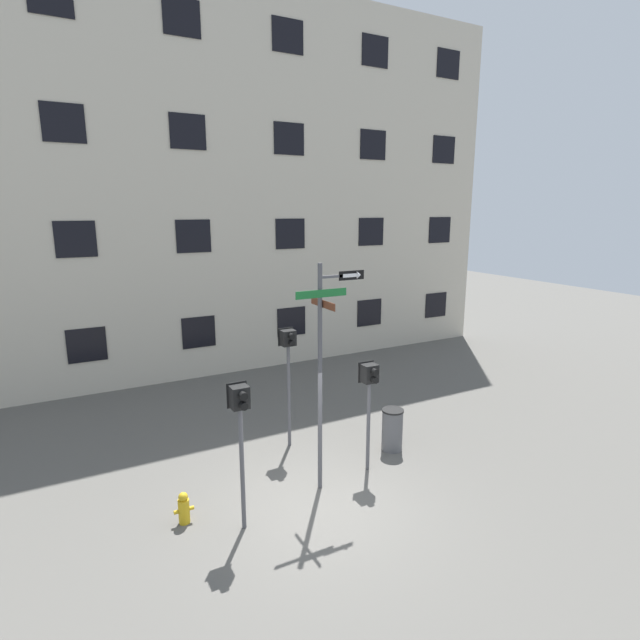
# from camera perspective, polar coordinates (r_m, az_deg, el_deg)

# --- Properties ---
(ground_plane) EXTENTS (60.00, 60.00, 0.00)m
(ground_plane) POSITION_cam_1_polar(r_m,az_deg,el_deg) (10.30, 0.02, -20.58)
(ground_plane) COLOR #595651
(building_facade) EXTENTS (24.00, 0.64, 12.74)m
(building_facade) POSITION_cam_1_polar(r_m,az_deg,el_deg) (17.06, -14.83, 14.64)
(building_facade) COLOR beige
(building_facade) RESTS_ON ground_plane
(street_sign_pole) EXTENTS (1.51, 0.93, 4.65)m
(street_sign_pole) POSITION_cam_1_polar(r_m,az_deg,el_deg) (9.79, 0.43, -4.46)
(street_sign_pole) COLOR #4C4C51
(street_sign_pole) RESTS_ON ground_plane
(pedestrian_signal_left) EXTENTS (0.36, 0.40, 2.73)m
(pedestrian_signal_left) POSITION_cam_1_polar(r_m,az_deg,el_deg) (8.83, -9.08, -10.96)
(pedestrian_signal_left) COLOR #4C4C51
(pedestrian_signal_left) RESTS_ON ground_plane
(pedestrian_signal_right) EXTENTS (0.38, 0.40, 2.46)m
(pedestrian_signal_right) POSITION_cam_1_polar(r_m,az_deg,el_deg) (10.77, 5.67, -7.56)
(pedestrian_signal_right) COLOR #4C4C51
(pedestrian_signal_right) RESTS_ON ground_plane
(pedestrian_signal_across) EXTENTS (0.39, 0.40, 2.92)m
(pedestrian_signal_across) POSITION_cam_1_polar(r_m,az_deg,el_deg) (11.74, -3.63, -4.08)
(pedestrian_signal_across) COLOR #4C4C51
(pedestrian_signal_across) RESTS_ON ground_plane
(fire_hydrant) EXTENTS (0.36, 0.20, 0.61)m
(fire_hydrant) POSITION_cam_1_polar(r_m,az_deg,el_deg) (10.05, -15.30, -20.04)
(fire_hydrant) COLOR gold
(fire_hydrant) RESTS_ON ground_plane
(trash_bin) EXTENTS (0.52, 0.52, 1.01)m
(trash_bin) POSITION_cam_1_polar(r_m,az_deg,el_deg) (12.26, 8.26, -12.27)
(trash_bin) COLOR #59595B
(trash_bin) RESTS_ON ground_plane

